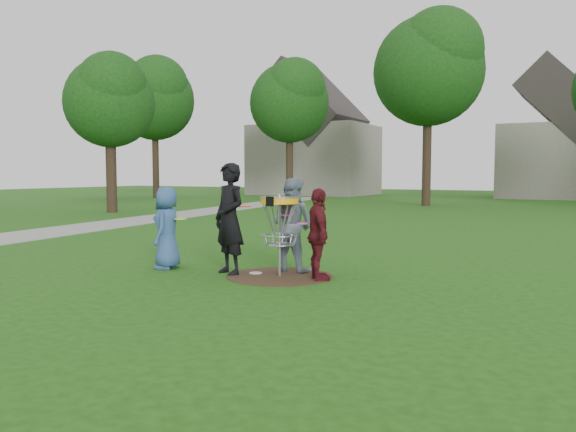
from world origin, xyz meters
The scene contains 11 objects.
ground centered at (0.00, 0.00, 0.00)m, with size 100.00×100.00×0.00m, color #19470F.
dirt_patch centered at (0.00, 0.00, 0.00)m, with size 1.80×1.80×0.01m, color #47331E.
concrete_path centered at (-10.00, 8.00, 0.01)m, with size 2.20×40.00×0.02m, color #9E9E99.
player_blue centered at (-2.18, -0.28, 0.75)m, with size 0.73×0.47×1.49m, color #2F5082.
player_black centered at (-0.87, -0.21, 0.96)m, with size 0.70×0.46×1.91m, color black.
player_grey centered at (-0.06, 0.57, 0.83)m, with size 0.80×0.63×1.65m, color slate.
player_maroon centered at (0.72, 0.00, 0.75)m, with size 0.88×0.36×1.49m, color #541319.
disc_on_grass centered at (-0.49, 0.02, 0.01)m, with size 0.22×0.22×0.02m, color silver.
disc_golf_basket centered at (0.00, 0.00, 1.02)m, with size 0.66×0.67×1.38m.
held_discs centered at (-0.52, -0.02, 1.00)m, with size 2.56×0.75×0.28m.
tree_row centered at (0.44, 20.67, 6.21)m, with size 51.20×17.42×9.90m.
Camera 1 is at (4.52, -8.18, 1.74)m, focal length 35.00 mm.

